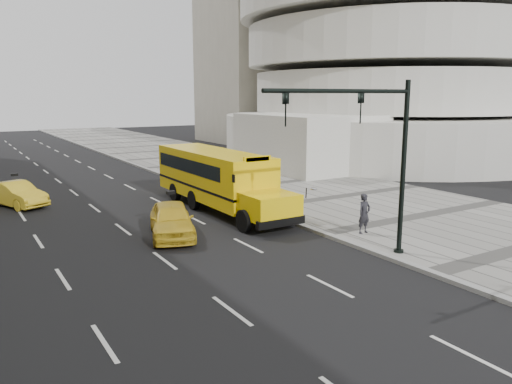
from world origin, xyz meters
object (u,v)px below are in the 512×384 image
school_bus (215,175)px  pedestrian (364,214)px  taxi_near (172,220)px  taxi_far (16,194)px  traffic_signal (376,148)px

school_bus → pedestrian: size_ratio=6.82×
school_bus → taxi_near: 5.72m
school_bus → pedestrian: bearing=-70.9°
school_bus → taxi_near: school_bus is taller
school_bus → taxi_far: bearing=146.5°
taxi_near → school_bus: bearing=61.7°
pedestrian → traffic_signal: bearing=-132.2°
taxi_far → traffic_signal: (9.62, -16.64, 3.42)m
school_bus → taxi_far: school_bus is taller
taxi_near → traffic_signal: 8.99m
taxi_near → taxi_far: (-4.86, 9.80, -0.06)m
taxi_far → pedestrian: (11.74, -14.05, 0.33)m
school_bus → pedestrian: 8.64m
taxi_near → pedestrian: pedestrian is taller
traffic_signal → taxi_near: bearing=124.8°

